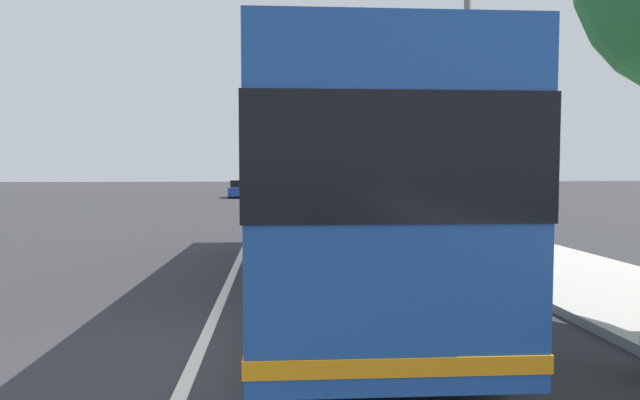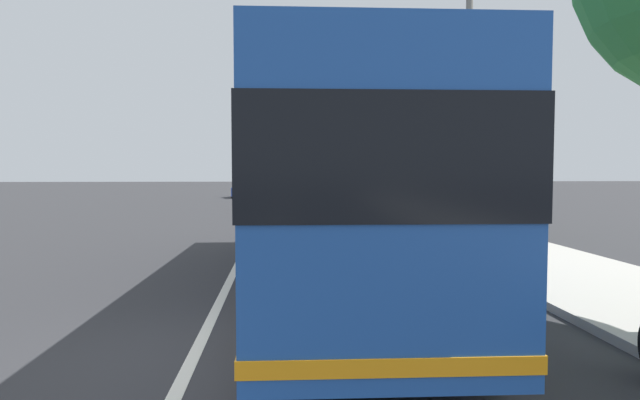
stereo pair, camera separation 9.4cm
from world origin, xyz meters
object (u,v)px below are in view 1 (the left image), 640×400
Objects in this scene: car_side_street at (241,190)px; car_ahead_same_lane at (285,187)px; coach_bus at (335,184)px; roadside_tree_mid_block at (469,121)px; utility_pole at (466,109)px; roadside_tree_far_block at (371,148)px; car_behind_bus at (289,197)px.

car_side_street is 0.92× the size of car_ahead_same_lane.
coach_bus is at bearing -175.64° from car_ahead_same_lane.
roadside_tree_mid_block is 0.65m from utility_pole.
roadside_tree_far_block is (-14.57, -8.53, 2.90)m from car_side_street.
coach_bus is 1.42× the size of utility_pole.
car_behind_bus is at bearing 23.25° from utility_pole.
coach_bus is at bearing 144.23° from roadside_tree_mid_block.
car_side_street is 0.46× the size of utility_pole.
roadside_tree_far_block reaches higher than car_side_street.
roadside_tree_mid_block is at bearing -174.34° from roadside_tree_far_block.
utility_pole is at bearing 20.15° from car_side_street.
utility_pole is at bearing -167.38° from car_ahead_same_lane.
utility_pole reaches higher than car_side_street.
roadside_tree_mid_block is (-12.80, -5.99, 3.26)m from car_behind_bus.
roadside_tree_mid_block is (-27.04, -9.76, 3.30)m from car_side_street.
car_side_street is at bearing 160.60° from car_ahead_same_lane.
utility_pole reaches higher than coach_bus.
roadside_tree_mid_block reaches higher than car_side_street.
coach_bus is at bearing -177.05° from car_behind_bus.
roadside_tree_mid_block is at bearing -30.44° from utility_pole.
roadside_tree_mid_block reaches higher than car_ahead_same_lane.
car_side_street is at bearing 19.85° from roadside_tree_mid_block.
car_behind_bus reaches higher than car_ahead_same_lane.
coach_bus is 20.51m from car_behind_bus.
car_side_street is at bearing 19.01° from utility_pole.
car_ahead_same_lane is (23.21, -0.07, -0.06)m from car_behind_bus.
utility_pole reaches higher than roadside_tree_mid_block.
coach_bus is 2.52× the size of roadside_tree_far_block.
car_behind_bus is 14.74m from car_side_street.
car_ahead_same_lane is 0.79× the size of roadside_tree_mid_block.
roadside_tree_mid_block is 0.63× the size of utility_pole.
utility_pole is at bearing -175.78° from roadside_tree_far_block.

